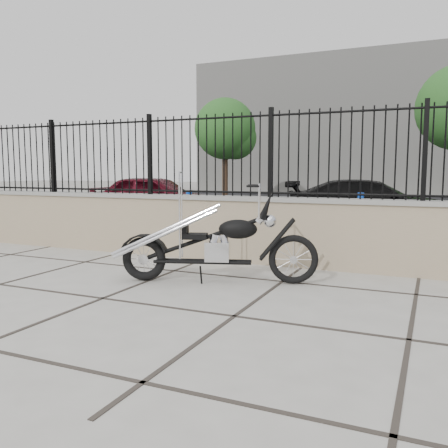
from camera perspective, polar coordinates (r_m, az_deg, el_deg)
ground_plane at (r=5.18m, az=-14.41°, el=-8.68°), size 90.00×90.00×0.00m
parking_lot at (r=16.75m, az=13.17°, el=1.73°), size 30.00×30.00×0.00m
retaining_wall at (r=7.18m, az=-2.05°, el=-0.38°), size 14.00×0.36×0.96m
iron_fence at (r=7.13m, az=-2.09°, el=8.27°), size 14.00×0.08×1.20m
background_building at (r=30.68m, az=18.42°, el=11.13°), size 22.00×6.00×8.00m
chopper_motorcycle at (r=5.61m, az=-1.25°, el=-0.32°), size 2.25×1.08×1.35m
car_red at (r=12.84m, az=-8.23°, el=3.17°), size 3.72×1.81×1.22m
car_black at (r=11.51m, az=17.20°, el=2.33°), size 4.10×2.29×1.12m
bollard_a at (r=9.24m, az=-4.21°, el=1.08°), size 0.14×0.14×0.94m
bollard_b at (r=8.92m, az=16.05°, el=0.64°), size 0.14×0.14×0.94m
tree_left at (r=22.92m, az=0.13°, el=11.70°), size 2.90×2.90×4.89m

